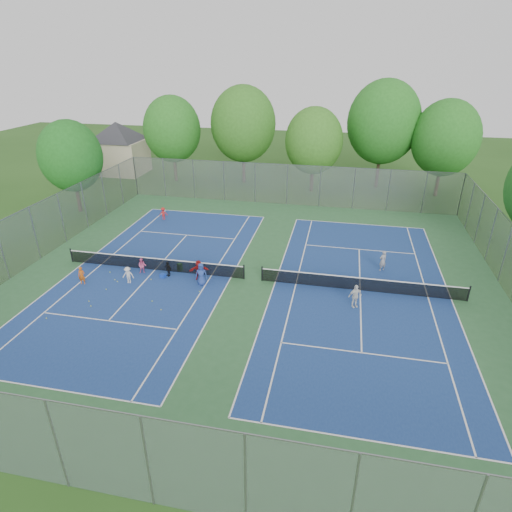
{
  "coord_description": "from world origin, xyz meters",
  "views": [
    {
      "loc": [
        5.29,
        -24.49,
        13.77
      ],
      "look_at": [
        0.0,
        1.0,
        1.3
      ],
      "focal_mm": 30.0,
      "sensor_mm": 36.0,
      "label": 1
    }
  ],
  "objects_px": {
    "ball_crate": "(163,276)",
    "ball_hopper": "(180,267)",
    "net_left": "(154,264)",
    "instructor": "(383,261)",
    "net_right": "(361,284)"
  },
  "relations": [
    {
      "from": "net_left",
      "to": "net_right",
      "type": "height_order",
      "value": "same"
    },
    {
      "from": "ball_crate",
      "to": "ball_hopper",
      "type": "relative_size",
      "value": 0.58
    },
    {
      "from": "ball_crate",
      "to": "ball_hopper",
      "type": "bearing_deg",
      "value": 56.56
    },
    {
      "from": "net_right",
      "to": "instructor",
      "type": "distance_m",
      "value": 3.5
    },
    {
      "from": "net_left",
      "to": "ball_hopper",
      "type": "xyz_separation_m",
      "value": [
        1.75,
        0.26,
        -0.18
      ]
    },
    {
      "from": "instructor",
      "to": "ball_crate",
      "type": "bearing_deg",
      "value": -18.41
    },
    {
      "from": "net_right",
      "to": "instructor",
      "type": "relative_size",
      "value": 8.52
    },
    {
      "from": "ball_crate",
      "to": "instructor",
      "type": "relative_size",
      "value": 0.21
    },
    {
      "from": "net_left",
      "to": "net_right",
      "type": "xyz_separation_m",
      "value": [
        14.0,
        0.0,
        0.0
      ]
    },
    {
      "from": "net_left",
      "to": "instructor",
      "type": "relative_size",
      "value": 8.52
    },
    {
      "from": "net_left",
      "to": "ball_crate",
      "type": "distance_m",
      "value": 1.37
    },
    {
      "from": "ball_crate",
      "to": "instructor",
      "type": "bearing_deg",
      "value": 15.65
    },
    {
      "from": "ball_crate",
      "to": "ball_hopper",
      "type": "xyz_separation_m",
      "value": [
        0.77,
        1.17,
        0.14
      ]
    },
    {
      "from": "net_right",
      "to": "ball_crate",
      "type": "bearing_deg",
      "value": -176.01
    },
    {
      "from": "ball_hopper",
      "to": "net_left",
      "type": "bearing_deg",
      "value": -171.45
    }
  ]
}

